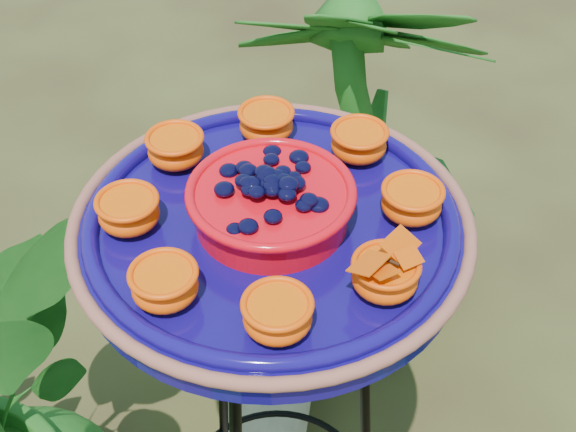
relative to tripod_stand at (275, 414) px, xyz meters
name	(u,v)px	position (x,y,z in m)	size (l,w,h in m)	color
tripod_stand	(275,414)	(0.00, 0.00, 0.00)	(0.36, 0.38, 0.96)	black
feeder_dish	(272,222)	(0.00, 0.00, 0.42)	(0.51, 0.51, 0.11)	#110860
shrub_back_right	(360,170)	(0.60, 0.45, -0.08)	(0.56, 0.56, 1.00)	#185115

